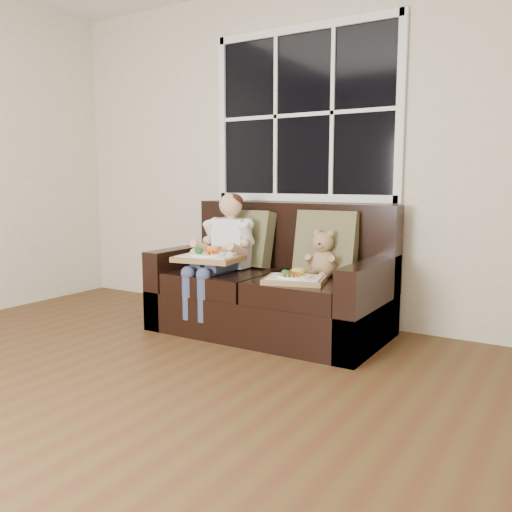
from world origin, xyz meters
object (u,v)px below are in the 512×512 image
Objects in this scene: teddy_bear at (323,257)px; tray_right at (295,278)px; loveseat at (274,290)px; child at (224,244)px; tray_left at (209,257)px.

teddy_bear is 0.74× the size of tray_right.
child is (-0.37, -0.12, 0.34)m from loveseat.
teddy_bear is 0.83m from tray_left.
child is 0.74m from tray_right.
tray_right is (0.70, 0.03, -0.10)m from tray_left.
child reaches higher than tray_right.
child is 2.60× the size of teddy_bear.
loveseat is 0.56m from tray_left.
loveseat reaches higher than teddy_bear.
tray_left is at bearing -139.41° from loveseat.
teddy_bear is at bearing 18.12° from tray_left.
tray_left is (0.00, -0.20, -0.07)m from child.
teddy_bear is (0.38, 0.04, 0.28)m from loveseat.
loveseat is 0.52m from child.
teddy_bear reaches higher than tray_right.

